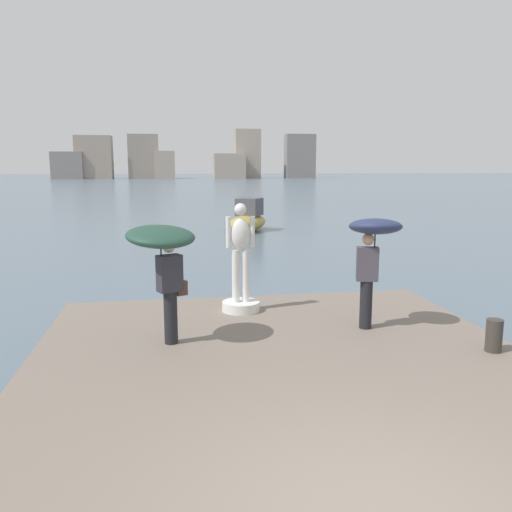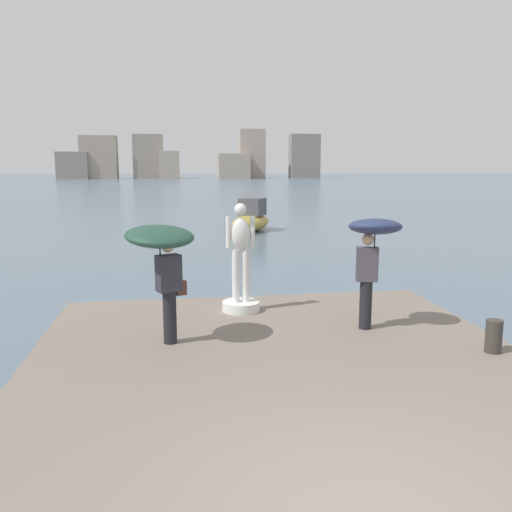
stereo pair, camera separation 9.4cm
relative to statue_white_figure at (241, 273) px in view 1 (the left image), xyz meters
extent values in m
plane|color=slate|center=(0.28, 33.45, -1.17)|extent=(400.00, 400.00, 0.00)
cube|color=slate|center=(0.28, -4.18, -0.97)|extent=(7.74, 10.73, 0.40)
cylinder|color=white|center=(0.00, 0.00, -0.68)|extent=(0.76, 0.76, 0.19)
cylinder|color=white|center=(-0.10, 0.00, -0.05)|extent=(0.15, 0.15, 1.06)
cylinder|color=white|center=(0.10, 0.00, -0.05)|extent=(0.15, 0.15, 1.06)
ellipsoid|color=white|center=(0.00, 0.00, 0.79)|extent=(0.38, 0.26, 0.62)
sphere|color=white|center=(0.00, 0.00, 1.28)|extent=(0.24, 0.24, 0.24)
cylinder|color=white|center=(-0.24, 0.00, 0.83)|extent=(0.10, 0.10, 0.62)
cylinder|color=white|center=(0.24, 0.00, 0.83)|extent=(0.10, 0.10, 0.62)
cylinder|color=black|center=(-1.40, -1.79, -0.33)|extent=(0.22, 0.22, 0.88)
cube|color=#2D2D38|center=(-1.40, -1.79, 0.41)|extent=(0.45, 0.38, 0.60)
sphere|color=beige|center=(-1.40, -1.79, 0.85)|extent=(0.21, 0.21, 0.21)
cylinder|color=#262626|center=(-1.53, -1.81, 0.70)|extent=(0.02, 0.02, 0.49)
ellipsoid|color=#234738|center=(-1.53, -1.81, 1.01)|extent=(1.48, 1.50, 0.43)
cube|color=#513323|center=(-1.21, -1.68, 0.13)|extent=(0.21, 0.17, 0.24)
cylinder|color=black|center=(2.07, -1.52, -0.33)|extent=(0.22, 0.22, 0.88)
cube|color=#47424C|center=(2.07, -1.52, 0.41)|extent=(0.43, 0.34, 0.60)
sphere|color=tan|center=(2.07, -1.52, 0.85)|extent=(0.21, 0.21, 0.21)
cylinder|color=#262626|center=(2.19, -1.52, 0.73)|extent=(0.02, 0.02, 0.55)
ellipsoid|color=navy|center=(2.19, -1.52, 1.07)|extent=(1.16, 1.18, 0.37)
cylinder|color=#38332D|center=(3.62, -3.02, -0.51)|extent=(0.25, 0.25, 0.52)
ellipsoid|color=#B2993D|center=(2.54, 16.32, -0.75)|extent=(3.09, 3.97, 0.84)
cube|color=#4C4C51|center=(2.67, 16.56, 0.06)|extent=(1.59, 1.66, 0.88)
cube|color=gray|center=(-27.43, 136.97, 2.34)|extent=(8.01, 7.11, 7.03)
cube|color=gray|center=(-20.85, 136.98, 4.46)|extent=(9.45, 5.36, 11.26)
cube|color=gray|center=(-8.06, 138.39, 4.72)|extent=(7.97, 5.16, 11.79)
cube|color=#A89989|center=(-2.40, 133.68, 2.43)|extent=(5.26, 7.63, 7.22)
cube|color=#A89989|center=(14.72, 133.14, 2.13)|extent=(8.40, 5.62, 6.62)
cube|color=#A89989|center=(20.15, 136.27, 5.47)|extent=(6.95, 4.53, 13.28)
cube|color=gray|center=(35.33, 137.40, 4.91)|extent=(8.30, 4.15, 12.17)
camera|label=1|loc=(-1.37, -10.28, 2.12)|focal=37.04mm
camera|label=2|loc=(-1.28, -10.30, 2.12)|focal=37.04mm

